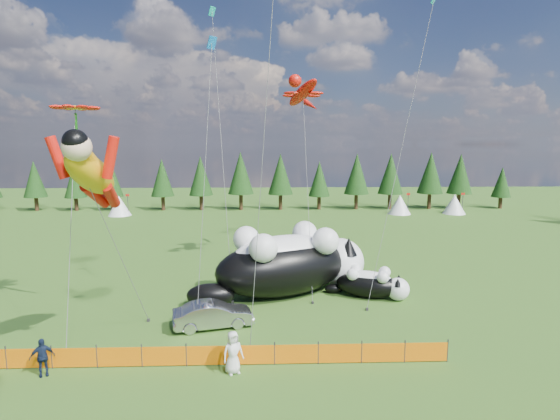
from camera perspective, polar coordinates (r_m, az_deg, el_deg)
name	(u,v)px	position (r m, az deg, el deg)	size (l,w,h in m)	color
ground	(216,337)	(24.01, -8.34, -16.09)	(160.00, 160.00, 0.00)	#11390A
safety_fence	(209,355)	(21.11, -9.32, -18.23)	(22.06, 0.06, 1.10)	#262626
tree_line	(248,184)	(67.00, -4.18, 3.43)	(90.00, 4.00, 8.00)	black
festival_tents	(324,205)	(62.83, 5.74, 0.68)	(50.00, 3.20, 2.80)	white
cat_large	(291,262)	(29.43, 1.50, -6.78)	(12.06, 8.01, 4.61)	black
cat_small	(371,283)	(29.64, 11.85, -9.36)	(5.34, 3.28, 2.00)	black
car	(213,315)	(24.91, -8.72, -13.37)	(1.52, 4.36, 1.44)	#B6B5BA
spectator_c	(42,357)	(22.46, -28.65, -16.52)	(0.99, 0.51, 1.70)	#141E37
spectator_e	(233,352)	(20.21, -6.16, -18.00)	(0.93, 0.61, 1.91)	silver
superhero_kite	(91,173)	(20.71, -23.48, 4.41)	(4.38, 7.05, 11.37)	#E2A00B
gecko_kite	(303,93)	(35.62, 2.97, 15.01)	(5.36, 12.61, 16.49)	red
flower_kite	(75,111)	(26.92, -25.18, 11.65)	(3.31, 7.74, 13.32)	red
diamond_kite_a	(211,57)	(27.16, -8.98, 19.12)	(1.17, 4.86, 16.74)	blue
diamond_kite_b	(430,19)	(32.62, 18.99, 22.52)	(5.44, 5.50, 20.65)	#0EAA9D
diamond_kite_d	(213,30)	(35.28, -8.70, 22.18)	(2.27, 8.47, 21.33)	#0EAA9D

